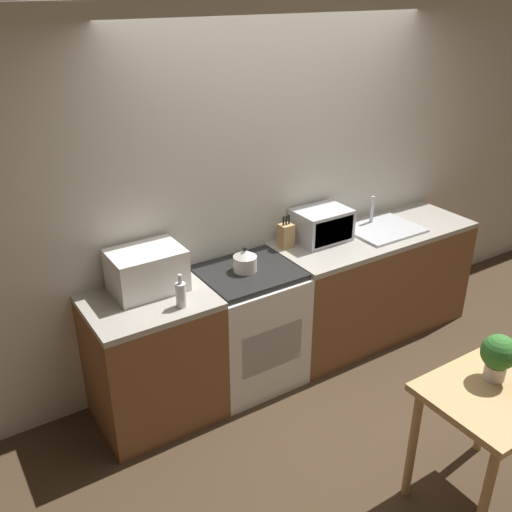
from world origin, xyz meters
name	(u,v)px	position (x,y,z in m)	size (l,w,h in m)	color
ground_plane	(360,409)	(0.00, 0.00, 0.00)	(16.00, 16.00, 0.00)	#3D2D1E
wall_back	(276,189)	(0.00, 1.07, 1.30)	(10.00, 0.06, 2.60)	beige
counter_left_run	(154,359)	(-1.19, 0.73, 0.45)	(0.79, 0.62, 0.90)	brown
counter_right_run	(371,283)	(0.74, 0.73, 0.45)	(1.70, 0.62, 0.90)	brown
stove_range	(249,326)	(-0.46, 0.73, 0.45)	(0.68, 0.62, 0.90)	silver
kettle	(245,260)	(-0.47, 0.74, 0.98)	(0.16, 0.16, 0.18)	beige
microwave	(147,270)	(-1.14, 0.85, 1.04)	(0.46, 0.33, 0.28)	silver
bottle	(181,294)	(-1.05, 0.54, 0.98)	(0.06, 0.06, 0.22)	silver
knife_block	(286,235)	(-0.02, 0.90, 0.99)	(0.10, 0.09, 0.25)	tan
toaster_oven	(322,225)	(0.29, 0.86, 1.02)	(0.41, 0.31, 0.24)	#ADAFB5
sink_basin	(384,229)	(0.82, 0.73, 0.91)	(0.56, 0.44, 0.24)	#ADAFB5
dining_table	(495,409)	(0.06, -0.92, 0.64)	(0.76, 0.59, 0.78)	tan
potted_plant	(498,355)	(0.11, -0.85, 0.93)	(0.19, 0.19, 0.26)	beige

